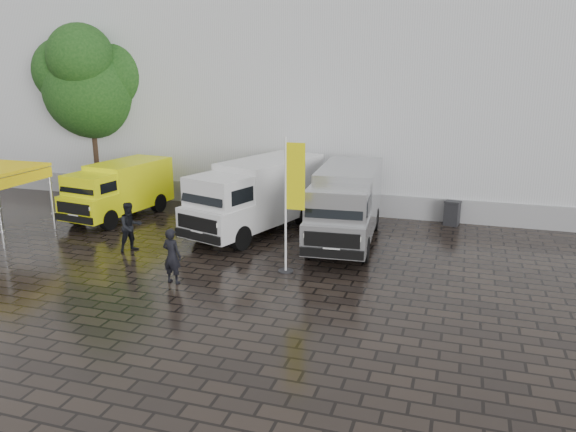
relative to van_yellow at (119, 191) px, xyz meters
The scene contains 11 objects.
ground 9.57m from the van_yellow, 26.89° to the right, with size 120.00×120.00×0.00m, color black.
exhibition_hall 16.42m from the van_yellow, 48.18° to the left, with size 44.00×16.00×12.00m, color silver.
hall_plinth 11.11m from the van_yellow, 19.24° to the left, with size 44.00×0.15×1.00m, color gray.
van_yellow is the anchor object (origin of this frame).
van_white 6.50m from the van_yellow, ahead, with size 2.19×6.58×2.85m, color silver, non-canonical shape.
van_silver 10.22m from the van_yellow, ahead, with size 2.14×6.42×2.78m, color #A5A7AA, non-canonical shape.
flagpole 10.16m from the van_yellow, 24.34° to the right, with size 0.88×0.50×4.41m.
tree 7.18m from the van_yellow, 133.05° to the left, with size 4.89×4.89×8.78m.
wheelie_bin 14.37m from the van_yellow, 13.00° to the left, with size 0.62×0.62×1.03m, color black.
person_front 8.58m from the van_yellow, 45.74° to the right, with size 0.64×0.42×1.75m, color black.
person_tent 4.89m from the van_yellow, 51.53° to the right, with size 0.87×0.68×1.80m, color black.
Camera 1 is at (5.82, -16.26, 6.53)m, focal length 35.00 mm.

